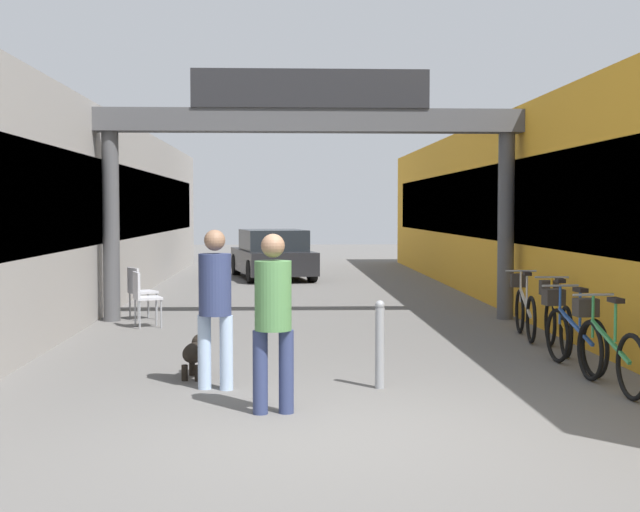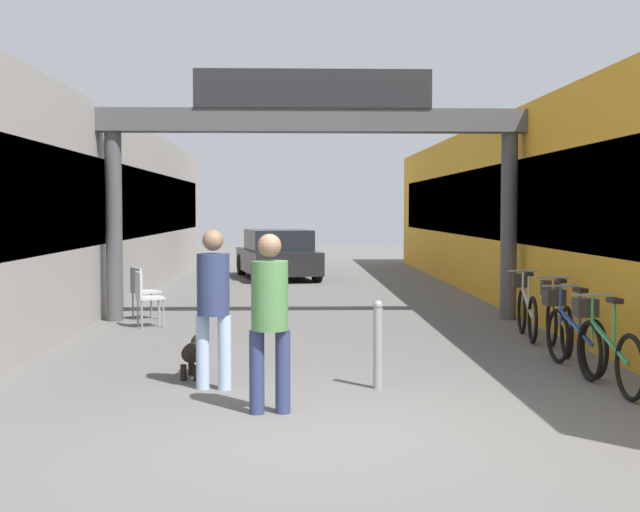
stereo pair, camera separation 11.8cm
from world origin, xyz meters
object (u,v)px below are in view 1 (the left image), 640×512
(bollard_post_metal, at_px, (380,344))
(parked_car_black, at_px, (272,255))
(dog_on_leash, at_px, (196,352))
(bicycle_blue_second, at_px, (571,332))
(bicycle_silver_farthest, at_px, (524,308))
(pedestrian_with_dog, at_px, (215,298))
(cafe_chair_aluminium_farther, at_px, (139,288))
(bicycle_orange_third, at_px, (556,318))
(cafe_chair_aluminium_nearer, at_px, (143,294))
(pedestrian_companion, at_px, (273,311))
(bicycle_green_nearest, at_px, (606,347))

(bollard_post_metal, relative_size, parked_car_black, 0.22)
(dog_on_leash, relative_size, bicycle_blue_second, 0.38)
(bicycle_silver_farthest, distance_m, parked_car_black, 11.92)
(pedestrian_with_dog, xyz_separation_m, parked_car_black, (0.42, 14.93, -0.31))
(dog_on_leash, xyz_separation_m, cafe_chair_aluminium_farther, (-1.48, 5.29, 0.26))
(bicycle_orange_third, bearing_deg, bicycle_silver_farthest, 94.02)
(pedestrian_with_dog, distance_m, cafe_chair_aluminium_nearer, 5.18)
(bollard_post_metal, height_order, cafe_chair_aluminium_farther, bollard_post_metal)
(pedestrian_with_dog, relative_size, pedestrian_companion, 1.01)
(bicycle_orange_third, bearing_deg, parked_car_black, 107.39)
(bicycle_blue_second, bearing_deg, bollard_post_metal, -155.78)
(pedestrian_with_dog, height_order, pedestrian_companion, pedestrian_with_dog)
(pedestrian_companion, distance_m, dog_on_leash, 2.12)
(cafe_chair_aluminium_farther, relative_size, parked_car_black, 0.21)
(bicycle_green_nearest, bearing_deg, pedestrian_companion, -163.53)
(bicycle_orange_third, bearing_deg, cafe_chair_aluminium_farther, 149.61)
(bollard_post_metal, relative_size, cafe_chair_aluminium_nearer, 1.05)
(bicycle_blue_second, relative_size, cafe_chair_aluminium_farther, 1.90)
(dog_on_leash, xyz_separation_m, cafe_chair_aluminium_nearer, (-1.25, 4.25, 0.26))
(pedestrian_with_dog, bearing_deg, bollard_post_metal, -0.47)
(cafe_chair_aluminium_nearer, bearing_deg, bollard_post_metal, -56.74)
(bicycle_blue_second, distance_m, bicycle_silver_farthest, 2.59)
(dog_on_leash, bearing_deg, pedestrian_companion, -63.83)
(bicycle_orange_third, relative_size, cafe_chair_aluminium_nearer, 1.89)
(bicycle_orange_third, xyz_separation_m, bicycle_silver_farthest, (-0.09, 1.26, 0.00))
(bicycle_blue_second, relative_size, bicycle_silver_farthest, 1.00)
(bicycle_green_nearest, xyz_separation_m, parked_car_black, (-3.68, 15.03, 0.21))
(pedestrian_with_dog, distance_m, cafe_chair_aluminium_farther, 6.23)
(bicycle_green_nearest, height_order, bicycle_blue_second, same)
(bicycle_blue_second, relative_size, parked_car_black, 0.40)
(pedestrian_with_dog, relative_size, bicycle_orange_third, 0.99)
(cafe_chair_aluminium_nearer, distance_m, parked_car_black, 10.18)
(bicycle_orange_third, xyz_separation_m, cafe_chair_aluminium_nearer, (-5.87, 2.54, 0.10))
(bicycle_blue_second, height_order, bicycle_silver_farthest, same)
(dog_on_leash, relative_size, cafe_chair_aluminium_nearer, 0.73)
(pedestrian_companion, relative_size, bicycle_green_nearest, 0.98)
(bicycle_silver_farthest, relative_size, cafe_chair_aluminium_nearer, 1.89)
(dog_on_leash, relative_size, bollard_post_metal, 0.69)
(bicycle_orange_third, relative_size, parked_car_black, 0.40)
(bicycle_silver_farthest, relative_size, bollard_post_metal, 1.81)
(bicycle_blue_second, bearing_deg, pedestrian_companion, -147.98)
(bicycle_blue_second, xyz_separation_m, cafe_chair_aluminium_farther, (-5.87, 4.91, 0.10))
(bicycle_green_nearest, xyz_separation_m, bicycle_silver_farthest, (0.16, 3.75, 0.00))
(pedestrian_with_dog, relative_size, cafe_chair_aluminium_farther, 1.88)
(bicycle_silver_farthest, bearing_deg, parked_car_black, 108.79)
(bicycle_green_nearest, bearing_deg, bollard_post_metal, 178.00)
(bicycle_green_nearest, distance_m, cafe_chair_aluminium_nearer, 7.54)
(cafe_chair_aluminium_nearer, bearing_deg, pedestrian_companion, -70.58)
(dog_on_leash, bearing_deg, cafe_chair_aluminium_farther, 105.64)
(pedestrian_companion, relative_size, bollard_post_metal, 1.79)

